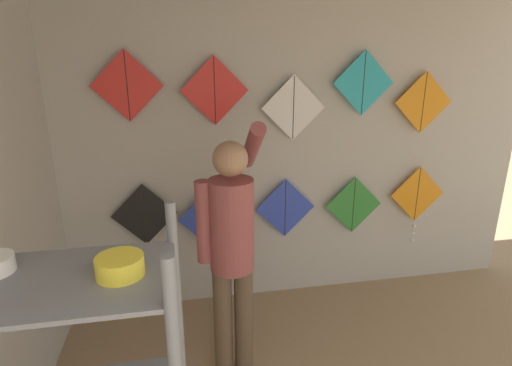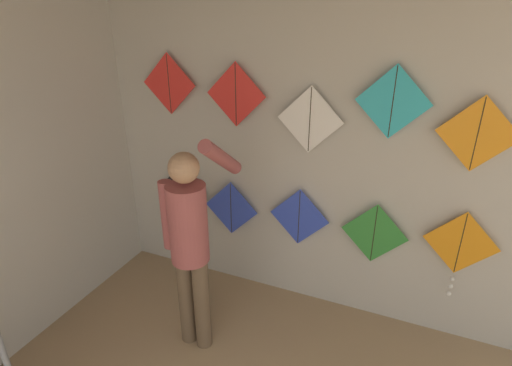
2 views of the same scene
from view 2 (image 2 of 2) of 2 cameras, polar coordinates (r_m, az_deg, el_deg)
The scene contains 12 objects.
back_panel at distance 3.29m, azimuth 7.06°, elevation 4.38°, with size 4.42×0.06×2.80m, color #BCB7AD.
shopkeeper at distance 2.93m, azimuth -9.40°, elevation -7.61°, with size 0.44×0.60×1.72m.
kite_0 at distance 3.87m, azimuth -10.54°, elevation -1.21°, with size 0.52×0.01×0.52m.
kite_1 at distance 3.66m, azimuth -3.58°, elevation -3.63°, with size 0.52×0.01×0.52m.
kite_2 at distance 3.43m, azimuth 6.19°, elevation -4.88°, with size 0.52×0.01×0.52m.
kite_3 at distance 3.34m, azimuth 16.51°, elevation -6.95°, with size 0.52×0.01×0.52m.
kite_4 at distance 3.35m, azimuth 27.06°, elevation -8.31°, with size 0.52×0.04×0.73m.
kite_5 at distance 3.60m, azimuth -12.32°, elevation 13.66°, with size 0.52×0.01×0.52m.
kite_6 at distance 3.29m, azimuth -2.89°, elevation 12.48°, with size 0.52×0.01×0.52m.
kite_7 at distance 3.10m, azimuth 7.72°, elevation 8.91°, with size 0.52×0.01×0.52m.
kite_8 at distance 2.97m, azimuth 18.96°, elevation 10.85°, with size 0.52×0.01×0.52m.
kite_9 at distance 3.02m, azimuth 29.09°, elevation 6.09°, with size 0.52×0.01×0.52m.
Camera 2 is at (0.84, 1.04, 2.48)m, focal length 28.00 mm.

